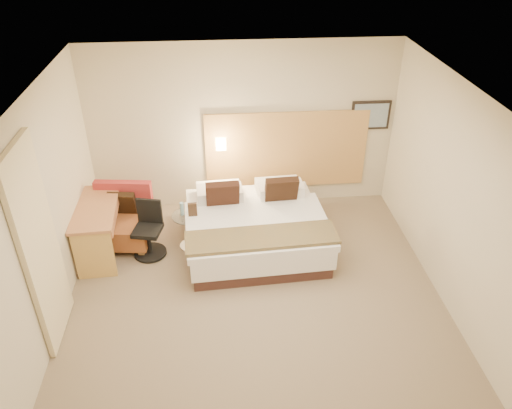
{
  "coord_description": "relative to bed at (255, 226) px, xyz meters",
  "views": [
    {
      "loc": [
        -0.4,
        -4.74,
        4.46
      ],
      "look_at": [
        0.06,
        0.68,
        1.06
      ],
      "focal_mm": 35.0,
      "sensor_mm": 36.0,
      "label": 1
    }
  ],
  "objects": [
    {
      "name": "floor",
      "position": [
        -0.09,
        -1.27,
        -0.33
      ],
      "size": [
        4.8,
        5.0,
        0.02
      ],
      "primitive_type": "cube",
      "color": "#7B6952",
      "rests_on": "ground"
    },
    {
      "name": "ceiling",
      "position": [
        -0.09,
        -1.27,
        2.39
      ],
      "size": [
        4.8,
        5.0,
        0.02
      ],
      "primitive_type": "cube",
      "color": "white",
      "rests_on": "floor"
    },
    {
      "name": "wall_back",
      "position": [
        -0.09,
        1.24,
        1.03
      ],
      "size": [
        4.8,
        0.02,
        2.7
      ],
      "primitive_type": "cube",
      "color": "beige",
      "rests_on": "floor"
    },
    {
      "name": "wall_front",
      "position": [
        -0.09,
        -3.78,
        1.03
      ],
      "size": [
        4.8,
        0.02,
        2.7
      ],
      "primitive_type": "cube",
      "color": "beige",
      "rests_on": "floor"
    },
    {
      "name": "wall_left",
      "position": [
        -2.5,
        -1.27,
        1.03
      ],
      "size": [
        0.02,
        5.0,
        2.7
      ],
      "primitive_type": "cube",
      "color": "beige",
      "rests_on": "floor"
    },
    {
      "name": "wall_right",
      "position": [
        2.32,
        -1.27,
        1.03
      ],
      "size": [
        0.02,
        5.0,
        2.7
      ],
      "primitive_type": "cube",
      "color": "beige",
      "rests_on": "floor"
    },
    {
      "name": "headboard_panel",
      "position": [
        0.61,
        1.2,
        0.63
      ],
      "size": [
        2.6,
        0.04,
        1.3
      ],
      "primitive_type": "cube",
      "color": "tan",
      "rests_on": "wall_back"
    },
    {
      "name": "art_frame",
      "position": [
        1.93,
        1.21,
        1.18
      ],
      "size": [
        0.62,
        0.03,
        0.47
      ],
      "primitive_type": "cube",
      "color": "black",
      "rests_on": "wall_back"
    },
    {
      "name": "art_canvas",
      "position": [
        1.93,
        1.19,
        1.18
      ],
      "size": [
        0.54,
        0.01,
        0.39
      ],
      "primitive_type": "cube",
      "color": "#758CA1",
      "rests_on": "wall_back"
    },
    {
      "name": "lamp_arm",
      "position": [
        -0.44,
        1.15,
        0.83
      ],
      "size": [
        0.02,
        0.12,
        0.02
      ],
      "primitive_type": "cylinder",
      "rotation": [
        1.57,
        0.0,
        0.0
      ],
      "color": "silver",
      "rests_on": "wall_back"
    },
    {
      "name": "lamp_shade",
      "position": [
        -0.44,
        1.09,
        0.83
      ],
      "size": [
        0.15,
        0.15,
        0.15
      ],
      "primitive_type": "cube",
      "color": "#F2E1BD",
      "rests_on": "wall_back"
    },
    {
      "name": "curtain",
      "position": [
        -2.45,
        -1.52,
        0.9
      ],
      "size": [
        0.06,
        0.9,
        2.42
      ],
      "primitive_type": "cube",
      "color": "beige",
      "rests_on": "wall_left"
    },
    {
      "name": "bottle_a",
      "position": [
        -1.04,
        0.05,
        0.33
      ],
      "size": [
        0.06,
        0.06,
        0.2
      ],
      "primitive_type": "cylinder",
      "rotation": [
        0.0,
        0.0,
        0.06
      ],
      "color": "#77A4B8",
      "rests_on": "side_table"
    },
    {
      "name": "menu_folder",
      "position": [
        -0.89,
        -0.01,
        0.34
      ],
      "size": [
        0.13,
        0.06,
        0.22
      ],
      "primitive_type": "cube",
      "rotation": [
        0.0,
        0.0,
        0.06
      ],
      "color": "#372516",
      "rests_on": "side_table"
    },
    {
      "name": "bed",
      "position": [
        0.0,
        0.0,
        0.0
      ],
      "size": [
        2.09,
        2.05,
        0.97
      ],
      "color": "#3F241F",
      "rests_on": "floor"
    },
    {
      "name": "lounge_chair",
      "position": [
        -1.94,
        0.25,
        0.04
      ],
      "size": [
        0.92,
        0.83,
        0.89
      ],
      "color": "#B87957",
      "rests_on": "floor"
    },
    {
      "name": "side_table",
      "position": [
        -0.95,
        0.03,
        -0.01
      ],
      "size": [
        0.52,
        0.52,
        0.55
      ],
      "color": "silver",
      "rests_on": "floor"
    },
    {
      "name": "desk",
      "position": [
        -2.2,
        0.0,
        0.29
      ],
      "size": [
        0.64,
        1.27,
        0.78
      ],
      "color": "#B37046",
      "rests_on": "floor"
    },
    {
      "name": "desk_chair",
      "position": [
        -1.52,
        -0.08,
        0.02
      ],
      "size": [
        0.56,
        0.56,
        0.82
      ],
      "color": "black",
      "rests_on": "floor"
    }
  ]
}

